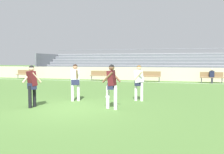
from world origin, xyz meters
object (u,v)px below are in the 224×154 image
object	(u,v)px
player_white_on_ball	(75,79)
player_dark_trailing_run	(32,83)
soccer_ball	(108,97)
bench_centre_sideline	(212,76)
player_dark_deep_cover	(112,83)
bench_near_bin	(25,73)
bench_near_wall_gap	(100,75)
player_white_dropping_back	(139,80)
spectator_seated	(212,75)
bleacher_stand	(147,65)
bench_far_right	(150,75)

from	to	relation	value
player_white_on_ball	player_dark_trailing_run	bearing A→B (deg)	-119.76
player_white_on_ball	soccer_ball	distance (m)	1.75
bench_centre_sideline	player_dark_trailing_run	xyz separation A→B (m)	(-8.24, -12.75, 0.43)
player_dark_deep_cover	player_white_on_ball	bearing A→B (deg)	147.60
player_dark_trailing_run	soccer_ball	xyz separation A→B (m)	(2.30, 2.61, -0.86)
bench_near_bin	bench_near_wall_gap	bearing A→B (deg)	0.00
player_white_dropping_back	soccer_ball	bearing A→B (deg)	178.07
bench_near_bin	spectator_seated	size ratio (longest dim) A/B	1.49
bench_near_bin	player_dark_trailing_run	size ratio (longest dim) A/B	1.10
bleacher_stand	bench_centre_sideline	bearing A→B (deg)	-41.02
player_dark_deep_cover	bench_near_wall_gap	bearing A→B (deg)	110.00
bench_near_wall_gap	soccer_ball	distance (m)	10.81
bench_centre_sideline	spectator_seated	size ratio (longest dim) A/B	1.49
player_dark_deep_cover	bench_far_right	bearing A→B (deg)	89.19
bleacher_stand	spectator_seated	distance (m)	7.90
bench_near_bin	player_dark_trailing_run	bearing A→B (deg)	-53.62
bleacher_stand	bench_centre_sideline	distance (m)	7.84
bench_near_bin	soccer_ball	size ratio (longest dim) A/B	8.18
player_dark_deep_cover	spectator_seated	bearing A→B (deg)	66.92
bench_near_bin	soccer_ball	xyz separation A→B (m)	(11.70, -10.14, -0.44)
bench_far_right	spectator_seated	xyz separation A→B (m)	(5.00, -0.12, 0.16)
bench_centre_sideline	player_white_on_ball	size ratio (longest dim) A/B	1.08
player_white_dropping_back	player_white_on_ball	xyz separation A→B (m)	(-2.75, -0.77, 0.03)
soccer_ball	bench_centre_sideline	bearing A→B (deg)	59.66
bench_far_right	player_white_dropping_back	distance (m)	10.22
bench_centre_sideline	spectator_seated	xyz separation A→B (m)	(0.00, -0.12, 0.16)
player_white_on_ball	bench_centre_sideline	bearing A→B (deg)	56.66
bleacher_stand	bench_centre_sideline	size ratio (longest dim) A/B	13.52
bleacher_stand	player_dark_deep_cover	world-z (taller)	bleacher_stand
bleacher_stand	spectator_seated	bearing A→B (deg)	-41.66
soccer_ball	bleacher_stand	bearing A→B (deg)	89.79
spectator_seated	player_white_dropping_back	distance (m)	11.02
bleacher_stand	player_white_dropping_back	world-z (taller)	bleacher_stand
player_white_dropping_back	player_white_on_ball	size ratio (longest dim) A/B	0.98
bench_near_wall_gap	bench_near_bin	xyz separation A→B (m)	(-8.00, 0.00, 0.00)
bleacher_stand	bench_near_wall_gap	size ratio (longest dim) A/B	13.52
bench_near_wall_gap	player_white_on_ball	world-z (taller)	player_white_on_ball
bench_near_wall_gap	player_dark_trailing_run	world-z (taller)	player_dark_trailing_run
bench_far_right	spectator_seated	distance (m)	5.00
player_white_dropping_back	player_dark_deep_cover	bearing A→B (deg)	-109.08
bench_near_bin	spectator_seated	xyz separation A→B (m)	(17.63, -0.12, 0.16)
player_dark_trailing_run	soccer_ball	distance (m)	3.59
bleacher_stand	spectator_seated	xyz separation A→B (m)	(5.88, -5.23, -0.71)
player_white_dropping_back	player_dark_trailing_run	bearing A→B (deg)	-145.86
bleacher_stand	player_white_on_ball	xyz separation A→B (m)	(-1.33, -16.08, -0.42)
bench_centre_sideline	player_dark_deep_cover	world-z (taller)	player_dark_deep_cover
bench_far_right	soccer_ball	distance (m)	10.20
bleacher_stand	player_dark_deep_cover	bearing A→B (deg)	-87.68
bench_centre_sideline	player_dark_deep_cover	size ratio (longest dim) A/B	1.07
player_white_on_ball	soccer_ball	bearing A→B (deg)	32.72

